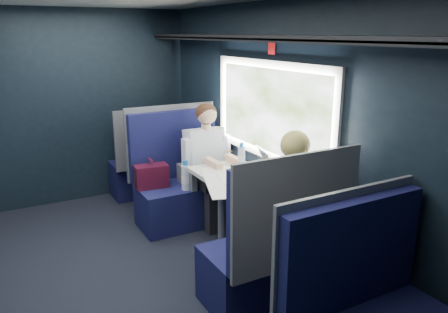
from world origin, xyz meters
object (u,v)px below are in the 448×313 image
woman (289,201)px  laptop (259,164)px  seat_row_front (153,164)px  bottle_small (241,156)px  table (237,184)px  man (209,159)px  seat_bay_near (180,185)px  cup (241,157)px  seat_bay_far (274,253)px

woman → laptop: size_ratio=4.10×
seat_row_front → bottle_small: seat_row_front is taller
table → man: 0.70m
seat_bay_near → woman: 1.63m
laptop → cup: bearing=87.4°
table → woman: (0.07, -0.71, 0.06)m
laptop → cup: (0.02, 0.35, -0.01)m
seat_row_front → laptop: 1.84m
table → cup: size_ratio=10.95×
man → bottle_small: man is taller
seat_row_front → cup: (0.48, -1.38, 0.38)m
man → bottle_small: size_ratio=5.42×
seat_bay_far → bottle_small: (0.38, 1.11, 0.43)m
laptop → table: bearing=-167.8°
seat_bay_near → cup: size_ratio=13.80×
seat_bay_near → cup: seat_bay_near is taller
seat_bay_near → table: bearing=-77.3°
seat_bay_far → man: bearing=81.0°
man → woman: size_ratio=1.00×
table → seat_bay_near: 0.93m
man → woman: bearing=-90.0°
bottle_small → table: bearing=-129.1°
table → bottle_small: 0.36m
laptop → cup: size_ratio=3.53×
woman → seat_bay_near: bearing=99.5°
woman → bottle_small: bearing=82.4°
bottle_small → cup: 0.21m
seat_bay_near → seat_row_front: bearing=89.1°
table → bottle_small: bearing=50.9°
seat_row_front → woman: (0.25, -2.50, 0.32)m
seat_bay_near → man: size_ratio=0.95×
seat_bay_near → cup: (0.49, -0.46, 0.36)m
table → bottle_small: bottle_small is taller
bottle_small → cup: (0.10, 0.18, -0.06)m
man → cup: bearing=-51.0°
seat_bay_far → laptop: 1.11m
bottle_small → woman: bearing=-97.6°
table → seat_bay_near: bearing=102.7°
laptop → seat_bay_near: bearing=120.5°
man → seat_row_front: bearing=102.8°
table → bottle_small: size_ratio=4.10×
seat_row_front → man: bearing=-77.2°
seat_bay_far → seat_row_front: 2.67m
man → laptop: man is taller
man → woman: same height
man → bottle_small: bearing=-74.6°
seat_bay_near → seat_bay_far: same height
seat_bay_near → man: (0.26, -0.17, 0.30)m
bottle_small → cup: size_ratio=2.67×
seat_row_front → seat_bay_far: bearing=-90.0°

